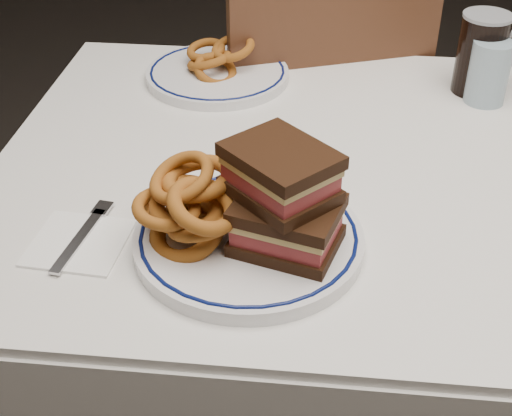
# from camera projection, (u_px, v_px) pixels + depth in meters

# --- Properties ---
(dining_table) EXTENTS (1.27, 0.87, 0.75)m
(dining_table) POSITION_uv_depth(u_px,v_px,m) (392.00, 221.00, 1.16)
(dining_table) COLOR silver
(dining_table) RESTS_ON floor
(chair_far) EXTENTS (0.55, 0.55, 0.93)m
(chair_far) POSITION_uv_depth(u_px,v_px,m) (310.00, 140.00, 1.66)
(chair_far) COLOR #3E2614
(chair_far) RESTS_ON floor
(main_plate) EXTENTS (0.30, 0.30, 0.02)m
(main_plate) POSITION_uv_depth(u_px,v_px,m) (248.00, 239.00, 0.93)
(main_plate) COLOR white
(main_plate) RESTS_ON dining_table
(reuben_sandwich) EXTENTS (0.17, 0.16, 0.13)m
(reuben_sandwich) POSITION_uv_depth(u_px,v_px,m) (284.00, 199.00, 0.87)
(reuben_sandwich) COLOR black
(reuben_sandwich) RESTS_ON main_plate
(onion_rings_main) EXTENTS (0.14, 0.15, 0.14)m
(onion_rings_main) POSITION_uv_depth(u_px,v_px,m) (189.00, 206.00, 0.90)
(onion_rings_main) COLOR brown
(onion_rings_main) RESTS_ON main_plate
(ketchup_ramekin) EXTENTS (0.06, 0.06, 0.04)m
(ketchup_ramekin) POSITION_uv_depth(u_px,v_px,m) (253.00, 184.00, 0.99)
(ketchup_ramekin) COLOR white
(ketchup_ramekin) RESTS_ON main_plate
(beer_mug) EXTENTS (0.13, 0.09, 0.14)m
(beer_mug) POSITION_uv_depth(u_px,v_px,m) (483.00, 53.00, 1.27)
(beer_mug) COLOR black
(beer_mug) RESTS_ON dining_table
(water_glass) EXTENTS (0.07, 0.07, 0.11)m
(water_glass) POSITION_uv_depth(u_px,v_px,m) (489.00, 72.00, 1.25)
(water_glass) COLOR #91ACBC
(water_glass) RESTS_ON dining_table
(far_plate) EXTENTS (0.27, 0.27, 0.02)m
(far_plate) POSITION_uv_depth(u_px,v_px,m) (218.00, 74.00, 1.35)
(far_plate) COLOR white
(far_plate) RESTS_ON dining_table
(onion_rings_far) EXTENTS (0.14, 0.12, 0.09)m
(onion_rings_far) POSITION_uv_depth(u_px,v_px,m) (216.00, 57.00, 1.34)
(onion_rings_far) COLOR brown
(onion_rings_far) RESTS_ON far_plate
(napkin_fork) EXTENTS (0.13, 0.16, 0.01)m
(napkin_fork) POSITION_uv_depth(u_px,v_px,m) (80.00, 241.00, 0.94)
(napkin_fork) COLOR white
(napkin_fork) RESTS_ON dining_table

